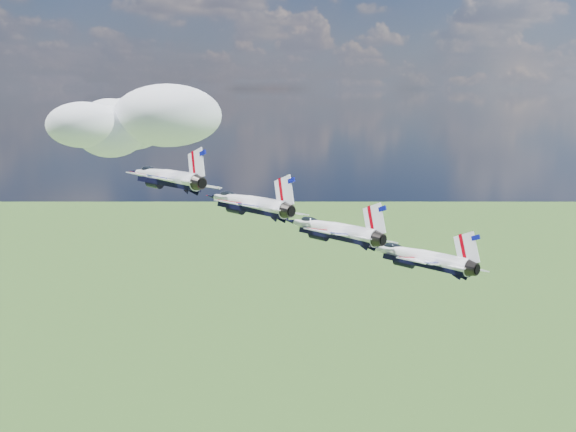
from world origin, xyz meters
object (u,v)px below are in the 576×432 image
jet_2 (331,229)px  jet_3 (417,257)px  jet_1 (246,203)px  jet_0 (163,177)px

jet_2 → jet_3: 11.62m
jet_1 → jet_2: 11.62m
jet_0 → jet_1: 11.62m
jet_0 → jet_3: size_ratio=1.00×
jet_0 → jet_3: (26.57, -20.41, -9.65)m
jet_2 → jet_0: bearing=127.0°
jet_3 → jet_2: bearing=127.0°
jet_1 → jet_0: bearing=127.0°
jet_0 → jet_3: jet_0 is taller
jet_2 → jet_3: jet_2 is taller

